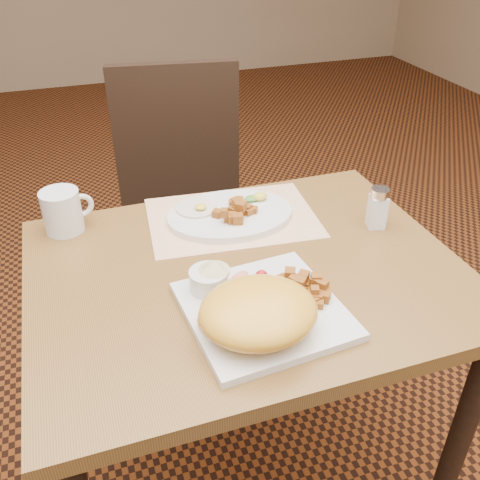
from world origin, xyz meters
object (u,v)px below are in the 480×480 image
at_px(table, 247,308).
at_px(salt_shaker, 378,207).
at_px(plate_oval, 230,215).
at_px(coffee_mug, 63,211).
at_px(chair_far, 183,201).
at_px(plate_square, 264,311).

bearing_deg(table, salt_shaker, 10.11).
bearing_deg(plate_oval, coffee_mug, 168.58).
relative_size(table, chair_far, 0.93).
xyz_separation_m(table, coffee_mug, (-0.35, 0.28, 0.16)).
relative_size(plate_square, coffee_mug, 2.36).
height_order(table, coffee_mug, coffee_mug).
height_order(table, chair_far, chair_far).
relative_size(table, plate_square, 3.21).
distance_m(plate_square, coffee_mug, 0.54).
xyz_separation_m(chair_far, coffee_mug, (-0.37, -0.42, 0.26)).
xyz_separation_m(chair_far, plate_square, (-0.04, -0.85, 0.22)).
bearing_deg(salt_shaker, table, -169.89).
distance_m(table, chair_far, 0.71).
bearing_deg(coffee_mug, plate_square, -52.30).
xyz_separation_m(chair_far, salt_shaker, (0.32, -0.64, 0.26)).
height_order(chair_far, plate_square, chair_far).
bearing_deg(salt_shaker, plate_oval, 155.50).
distance_m(plate_square, plate_oval, 0.36).
bearing_deg(coffee_mug, plate_oval, -11.42).
relative_size(salt_shaker, coffee_mug, 0.84).
height_order(chair_far, coffee_mug, chair_far).
bearing_deg(plate_square, coffee_mug, 127.70).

